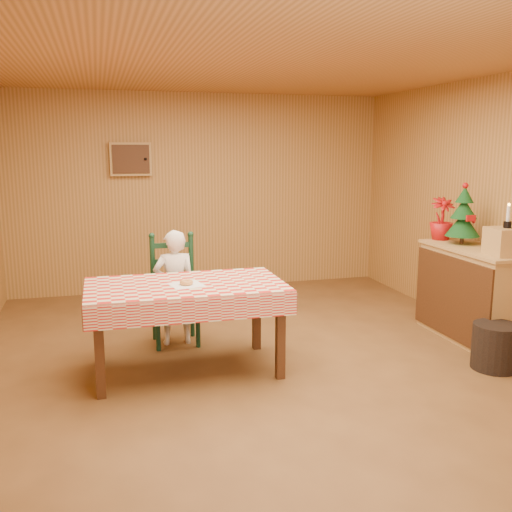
{
  "coord_description": "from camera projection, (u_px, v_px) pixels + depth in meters",
  "views": [
    {
      "loc": [
        -1.31,
        -4.57,
        1.89
      ],
      "look_at": [
        0.0,
        0.2,
        0.95
      ],
      "focal_mm": 40.0,
      "sensor_mm": 36.0,
      "label": 1
    }
  ],
  "objects": [
    {
      "name": "ground",
      "position": [
        262.0,
        366.0,
        5.02
      ],
      "size": [
        6.0,
        6.0,
        0.0
      ],
      "primitive_type": "plane",
      "color": "brown",
      "rests_on": "ground"
    },
    {
      "name": "seated_child",
      "position": [
        175.0,
        287.0,
        5.5
      ],
      "size": [
        0.41,
        0.27,
        1.12
      ],
      "primitive_type": "imported",
      "rotation": [
        0.0,
        0.0,
        3.14
      ],
      "color": "white",
      "rests_on": "ground"
    },
    {
      "name": "ladder_chair",
      "position": [
        174.0,
        292.0,
        5.57
      ],
      "size": [
        0.44,
        0.4,
        1.08
      ],
      "color": "black",
      "rests_on": "ground"
    },
    {
      "name": "candle_set",
      "position": [
        508.0,
        221.0,
        5.12
      ],
      "size": [
        0.07,
        0.07,
        0.22
      ],
      "color": "black",
      "rests_on": "crate"
    },
    {
      "name": "flower_arrangement",
      "position": [
        442.0,
        219.0,
        6.02
      ],
      "size": [
        0.28,
        0.28,
        0.45
      ],
      "primitive_type": "imported",
      "rotation": [
        0.0,
        0.0,
        -0.12
      ],
      "color": "#AD0F11",
      "rests_on": "shelf_unit"
    },
    {
      "name": "napkin",
      "position": [
        186.0,
        285.0,
        4.73
      ],
      "size": [
        0.31,
        0.31,
        0.0
      ],
      "primitive_type": "cube",
      "rotation": [
        0.0,
        0.0,
        0.21
      ],
      "color": "white",
      "rests_on": "dining_table"
    },
    {
      "name": "shelf_unit",
      "position": [
        473.0,
        294.0,
        5.64
      ],
      "size": [
        0.54,
        1.24,
        0.93
      ],
      "color": "tan",
      "rests_on": "ground"
    },
    {
      "name": "storage_bin",
      "position": [
        496.0,
        347.0,
        4.93
      ],
      "size": [
        0.51,
        0.51,
        0.4
      ],
      "primitive_type": "cylinder",
      "rotation": [
        0.0,
        0.0,
        0.36
      ],
      "color": "black",
      "rests_on": "ground"
    },
    {
      "name": "christmas_tree",
      "position": [
        463.0,
        216.0,
        5.74
      ],
      "size": [
        0.34,
        0.34,
        0.62
      ],
      "color": "#482713",
      "rests_on": "shelf_unit"
    },
    {
      "name": "cabin_walls",
      "position": [
        246.0,
        155.0,
        5.18
      ],
      "size": [
        5.1,
        6.05,
        2.65
      ],
      "color": "#AF7E3F",
      "rests_on": "ground"
    },
    {
      "name": "crate",
      "position": [
        506.0,
        242.0,
        5.16
      ],
      "size": [
        0.33,
        0.33,
        0.25
      ],
      "primitive_type": "cube",
      "rotation": [
        0.0,
        0.0,
        -0.09
      ],
      "color": "tan",
      "rests_on": "shelf_unit"
    },
    {
      "name": "dining_table",
      "position": [
        186.0,
        293.0,
        4.79
      ],
      "size": [
        1.66,
        0.96,
        0.77
      ],
      "color": "#482713",
      "rests_on": "ground"
    },
    {
      "name": "donut",
      "position": [
        186.0,
        282.0,
        4.72
      ],
      "size": [
        0.12,
        0.12,
        0.04
      ],
      "primitive_type": "torus",
      "rotation": [
        0.0,
        0.0,
        0.11
      ],
      "color": "#D6924D",
      "rests_on": "napkin"
    }
  ]
}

